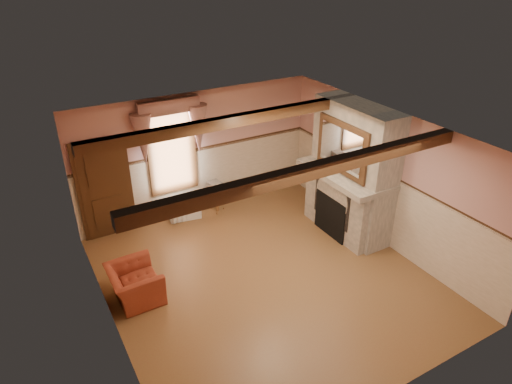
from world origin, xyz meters
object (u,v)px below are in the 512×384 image
bowl (345,168)px  radiator (185,208)px  side_table (217,200)px  oil_lamp (337,159)px  mantel_clock (329,157)px  armchair (135,284)px

bowl → radiator: bearing=143.4°
side_table → oil_lamp: oil_lamp is taller
radiator → mantel_clock: (2.75, -1.53, 1.22)m
bowl → mantel_clock: bearing=90.0°
armchair → bowl: (4.49, -0.00, 1.16)m
oil_lamp → armchair: bearing=-176.5°
side_table → radiator: size_ratio=0.79×
armchair → oil_lamp: (4.49, 0.27, 1.25)m
radiator → oil_lamp: 3.51m
bowl → side_table: bearing=133.8°
side_table → oil_lamp: size_ratio=1.96×
side_table → oil_lamp: (1.96, -1.77, 1.29)m
side_table → mantel_clock: mantel_clock is taller
armchair → mantel_clock: size_ratio=3.93×
armchair → side_table: (2.54, 2.04, -0.03)m
armchair → oil_lamp: size_ratio=3.37×
side_table → mantel_clock: (1.96, -1.53, 1.25)m
radiator → side_table: bearing=9.5°
armchair → radiator: armchair is taller
radiator → mantel_clock: size_ratio=2.92×
radiator → oil_lamp: size_ratio=2.50×
side_table → bowl: (1.96, -2.04, 1.19)m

